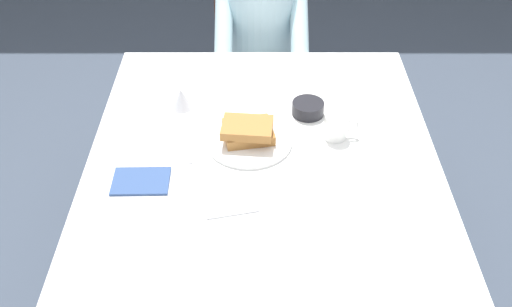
# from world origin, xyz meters

# --- Properties ---
(dining_table_main) EXTENTS (1.12, 1.52, 0.74)m
(dining_table_main) POSITION_xyz_m (0.00, 0.00, 0.65)
(dining_table_main) COLOR white
(dining_table_main) RESTS_ON ground
(chair_diner) EXTENTS (0.44, 0.45, 0.93)m
(chair_diner) POSITION_xyz_m (0.00, 1.17, 0.53)
(chair_diner) COLOR #4C2D23
(chair_diner) RESTS_ON ground
(diner_person) EXTENTS (0.40, 0.43, 1.12)m
(diner_person) POSITION_xyz_m (0.00, 1.01, 0.67)
(diner_person) COLOR silver
(diner_person) RESTS_ON ground
(plate_breakfast) EXTENTS (0.28, 0.28, 0.02)m
(plate_breakfast) POSITION_xyz_m (-0.05, 0.17, 0.75)
(plate_breakfast) COLOR white
(plate_breakfast) RESTS_ON dining_table_main
(breakfast_stack) EXTENTS (0.18, 0.17, 0.06)m
(breakfast_stack) POSITION_xyz_m (-0.05, 0.17, 0.79)
(breakfast_stack) COLOR #A36B33
(breakfast_stack) RESTS_ON plate_breakfast
(cup_coffee) EXTENTS (0.11, 0.08, 0.08)m
(cup_coffee) POSITION_xyz_m (0.24, 0.20, 0.78)
(cup_coffee) COLOR white
(cup_coffee) RESTS_ON dining_table_main
(bowl_butter) EXTENTS (0.11, 0.11, 0.04)m
(bowl_butter) POSITION_xyz_m (0.16, 0.33, 0.76)
(bowl_butter) COLOR black
(bowl_butter) RESTS_ON dining_table_main
(syrup_pitcher) EXTENTS (0.08, 0.08, 0.07)m
(syrup_pitcher) POSITION_xyz_m (-0.28, 0.37, 0.78)
(syrup_pitcher) COLOR silver
(syrup_pitcher) RESTS_ON dining_table_main
(fork_left_of_plate) EXTENTS (0.03, 0.18, 0.00)m
(fork_left_of_plate) POSITION_xyz_m (-0.24, 0.15, 0.74)
(fork_left_of_plate) COLOR silver
(fork_left_of_plate) RESTS_ON dining_table_main
(knife_right_of_plate) EXTENTS (0.02, 0.20, 0.00)m
(knife_right_of_plate) POSITION_xyz_m (0.14, 0.15, 0.74)
(knife_right_of_plate) COLOR silver
(knife_right_of_plate) RESTS_ON dining_table_main
(spoon_near_edge) EXTENTS (0.15, 0.05, 0.00)m
(spoon_near_edge) POSITION_xyz_m (-0.09, -0.16, 0.74)
(spoon_near_edge) COLOR silver
(spoon_near_edge) RESTS_ON dining_table_main
(napkin_folded) EXTENTS (0.17, 0.12, 0.01)m
(napkin_folded) POSITION_xyz_m (-0.37, -0.02, 0.74)
(napkin_folded) COLOR #334C7F
(napkin_folded) RESTS_ON dining_table_main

